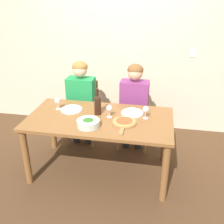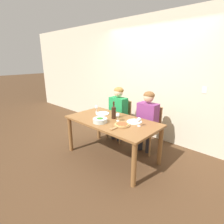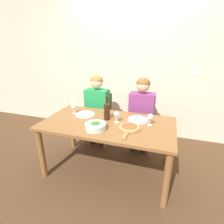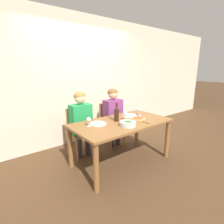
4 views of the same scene
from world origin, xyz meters
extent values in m
plane|color=#4C331E|center=(0.00, 0.00, 0.00)|extent=(40.00, 40.00, 0.00)
cube|color=beige|center=(0.00, 1.33, 1.35)|extent=(10.00, 0.05, 2.70)
cube|color=white|center=(1.10, 1.30, 1.25)|extent=(0.08, 0.01, 0.12)
cube|color=brown|center=(0.00, 0.00, 0.72)|extent=(1.67, 0.89, 0.04)
cylinder|color=brown|center=(-0.78, -0.39, 0.35)|extent=(0.08, 0.08, 0.70)
cylinder|color=brown|center=(0.78, -0.39, 0.35)|extent=(0.08, 0.08, 0.70)
cylinder|color=brown|center=(-0.78, 0.39, 0.35)|extent=(0.08, 0.08, 0.70)
cylinder|color=brown|center=(0.78, 0.39, 0.35)|extent=(0.08, 0.08, 0.70)
cube|color=#9E7042|center=(-0.42, 0.68, 0.43)|extent=(0.42, 0.42, 0.04)
cube|color=#9E7042|center=(-0.42, 0.87, 0.67)|extent=(0.38, 0.03, 0.45)
cylinder|color=#9E7042|center=(-0.61, 0.49, 0.20)|extent=(0.04, 0.04, 0.41)
cylinder|color=#9E7042|center=(-0.23, 0.49, 0.20)|extent=(0.04, 0.04, 0.41)
cylinder|color=#9E7042|center=(-0.61, 0.87, 0.20)|extent=(0.04, 0.04, 0.41)
cylinder|color=#9E7042|center=(-0.23, 0.87, 0.20)|extent=(0.04, 0.04, 0.41)
cube|color=#9E7042|center=(0.33, 0.68, 0.43)|extent=(0.42, 0.42, 0.04)
cube|color=#9E7042|center=(0.33, 0.87, 0.67)|extent=(0.38, 0.03, 0.45)
cylinder|color=#9E7042|center=(0.14, 0.49, 0.20)|extent=(0.04, 0.04, 0.41)
cylinder|color=#9E7042|center=(0.52, 0.49, 0.20)|extent=(0.04, 0.04, 0.41)
cylinder|color=#9E7042|center=(0.14, 0.87, 0.20)|extent=(0.04, 0.04, 0.41)
cylinder|color=#9E7042|center=(0.52, 0.87, 0.20)|extent=(0.04, 0.04, 0.41)
cylinder|color=#28282D|center=(-0.51, 0.60, 0.22)|extent=(0.10, 0.10, 0.44)
cylinder|color=#28282D|center=(-0.33, 0.60, 0.22)|extent=(0.10, 0.10, 0.44)
cube|color=#1E8C47|center=(-0.42, 0.66, 0.71)|extent=(0.38, 0.22, 0.54)
cylinder|color=#1E8C47|center=(-0.62, 0.41, 0.57)|extent=(0.07, 0.31, 0.14)
cylinder|color=#1E8C47|center=(-0.22, 0.41, 0.57)|extent=(0.07, 0.31, 0.14)
sphere|color=beige|center=(-0.42, 0.66, 1.10)|extent=(0.20, 0.20, 0.20)
ellipsoid|color=olive|center=(-0.42, 0.67, 1.14)|extent=(0.21, 0.21, 0.15)
cylinder|color=#28282D|center=(0.24, 0.60, 0.22)|extent=(0.10, 0.10, 0.44)
cylinder|color=#28282D|center=(0.42, 0.60, 0.22)|extent=(0.10, 0.10, 0.44)
cube|color=#7A3370|center=(0.33, 0.66, 0.71)|extent=(0.38, 0.22, 0.54)
cylinder|color=#7A3370|center=(0.13, 0.41, 0.57)|extent=(0.07, 0.31, 0.14)
cylinder|color=#7A3370|center=(0.53, 0.41, 0.57)|extent=(0.07, 0.31, 0.14)
sphere|color=#DBAD89|center=(0.33, 0.66, 1.10)|extent=(0.20, 0.20, 0.20)
ellipsoid|color=brown|center=(0.33, 0.67, 1.14)|extent=(0.21, 0.21, 0.15)
cylinder|color=black|center=(-0.04, 0.09, 0.85)|extent=(0.08, 0.08, 0.21)
cone|color=black|center=(-0.04, 0.09, 0.97)|extent=(0.08, 0.08, 0.03)
cylinder|color=black|center=(-0.04, 0.09, 1.02)|extent=(0.03, 0.03, 0.08)
cylinder|color=silver|center=(-0.07, -0.23, 0.78)|extent=(0.25, 0.25, 0.07)
ellipsoid|color=#2D6B23|center=(-0.07, -0.23, 0.78)|extent=(0.21, 0.21, 0.08)
cylinder|color=white|center=(-0.39, 0.14, 0.75)|extent=(0.27, 0.27, 0.01)
torus|color=white|center=(-0.39, 0.14, 0.75)|extent=(0.26, 0.26, 0.02)
cylinder|color=white|center=(0.36, 0.18, 0.75)|extent=(0.27, 0.27, 0.01)
torus|color=white|center=(0.36, 0.18, 0.75)|extent=(0.26, 0.26, 0.02)
cylinder|color=#9E7042|center=(0.30, -0.09, 0.75)|extent=(0.27, 0.27, 0.02)
cube|color=#9E7042|center=(0.30, -0.29, 0.75)|extent=(0.04, 0.14, 0.02)
cylinder|color=tan|center=(0.30, -0.09, 0.76)|extent=(0.23, 0.23, 0.01)
cylinder|color=#AD4C28|center=(0.30, -0.09, 0.77)|extent=(0.19, 0.19, 0.01)
cylinder|color=silver|center=(-0.56, 0.14, 0.74)|extent=(0.06, 0.06, 0.01)
cylinder|color=silver|center=(-0.56, 0.14, 0.78)|extent=(0.01, 0.01, 0.07)
ellipsoid|color=silver|center=(-0.56, 0.14, 0.85)|extent=(0.07, 0.07, 0.08)
ellipsoid|color=maroon|center=(-0.56, 0.14, 0.84)|extent=(0.06, 0.06, 0.03)
cylinder|color=silver|center=(0.52, 0.08, 0.74)|extent=(0.06, 0.06, 0.01)
cylinder|color=silver|center=(0.52, 0.08, 0.78)|extent=(0.01, 0.01, 0.07)
ellipsoid|color=silver|center=(0.52, 0.08, 0.85)|extent=(0.07, 0.07, 0.08)
ellipsoid|color=maroon|center=(0.52, 0.08, 0.84)|extent=(0.06, 0.06, 0.03)
cylinder|color=silver|center=(0.11, 0.03, 0.74)|extent=(0.06, 0.06, 0.01)
cylinder|color=silver|center=(0.11, 0.03, 0.78)|extent=(0.01, 0.01, 0.07)
ellipsoid|color=silver|center=(0.11, 0.03, 0.85)|extent=(0.07, 0.07, 0.08)
ellipsoid|color=maroon|center=(0.11, 0.03, 0.84)|extent=(0.06, 0.06, 0.03)
camera|label=1|loc=(0.64, -2.64, 2.09)|focal=42.00mm
camera|label=2|loc=(2.00, -2.17, 1.80)|focal=28.00mm
camera|label=3|loc=(0.68, -1.92, 1.67)|focal=28.00mm
camera|label=4|loc=(-1.86, -2.10, 1.63)|focal=28.00mm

